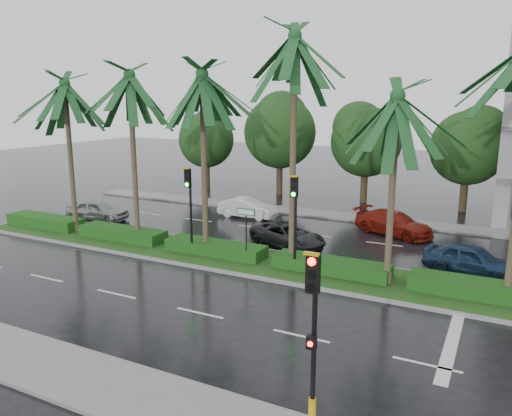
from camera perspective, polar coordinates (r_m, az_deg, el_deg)
The scene contains 17 objects.
ground at distance 22.83m, azimuth 0.52°, elevation -7.31°, with size 120.00×120.00×0.00m, color black.
near_sidewalk at distance 15.23m, azimuth -17.83°, elevation -18.37°, with size 40.00×2.40×0.12m, color slate.
far_sidewalk at distance 33.56m, azimuth 9.71°, elevation -0.93°, with size 40.00×2.00×0.12m, color slate.
median at distance 23.66m, azimuth 1.61°, elevation -6.40°, with size 36.00×4.00×0.15m.
hedge at distance 23.54m, azimuth 1.62°, elevation -5.54°, with size 35.20×1.40×0.60m.
lane_markings at distance 21.35m, azimuth 7.40°, elevation -8.83°, with size 34.00×13.06×0.01m.
palm_row at distance 22.98m, azimuth -1.14°, elevation 13.93°, with size 26.30×4.20×10.95m.
signal_near at distance 11.70m, azimuth 6.51°, elevation -14.07°, with size 0.34×0.45×4.36m.
signal_median_left at distance 24.25m, azimuth -7.63°, elevation 1.11°, with size 0.34×0.42×4.36m.
signal_median_right at distance 21.66m, azimuth 4.44°, elevation -0.17°, with size 0.34×0.42×4.36m.
street_sign at distance 23.06m, azimuth -1.16°, elevation -1.59°, with size 0.95×0.09×2.60m.
bg_trees at distance 38.01m, azimuth 13.40°, elevation 7.96°, with size 33.18×5.76×8.32m.
car_silver at distance 33.65m, azimuth -17.64°, elevation -0.23°, with size 3.99×1.60×1.36m, color #95999C.
car_white at distance 32.87m, azimuth -0.97°, elevation 0.01°, with size 3.90×1.36×1.28m, color silver.
car_darkgrey at distance 26.52m, azimuth 3.66°, elevation -3.10°, with size 4.48×2.06×1.24m, color black.
car_red at distance 29.81m, azimuth 15.46°, elevation -1.67°, with size 4.70×1.91×1.36m, color maroon.
car_blue at distance 24.30m, azimuth 23.37°, elevation -5.43°, with size 4.03×1.62×1.37m, color navy.
Camera 1 is at (9.58, -19.24, 7.71)m, focal length 35.00 mm.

